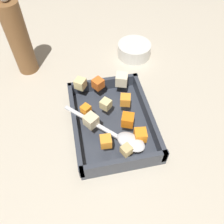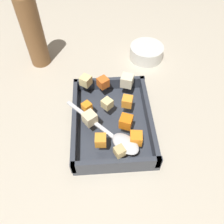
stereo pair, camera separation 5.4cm
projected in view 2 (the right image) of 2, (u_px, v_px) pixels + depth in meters
The scene contains 16 objects.
ground_plane at pixel (113, 130), 0.67m from camera, with size 4.00×4.00×0.00m, color #BCB29E.
baking_dish at pixel (112, 122), 0.66m from camera, with size 0.29×0.21×0.05m.
carrot_chunk_far_left at pixel (101, 140), 0.57m from camera, with size 0.03×0.03×0.03m, color orange.
carrot_chunk_near_right at pixel (136, 138), 0.57m from camera, with size 0.03×0.03×0.03m, color orange.
carrot_chunk_corner_se at pixel (87, 106), 0.64m from camera, with size 0.02×0.02×0.02m, color orange.
carrot_chunk_mid_right at pixel (127, 101), 0.64m from camera, with size 0.03×0.03×0.03m, color orange.
carrot_chunk_mid_left at pixel (126, 122), 0.60m from camera, with size 0.03×0.03×0.03m, color orange.
carrot_chunk_near_spoon at pixel (103, 82), 0.69m from camera, with size 0.03×0.03×0.03m, color orange.
potato_chunk_corner_ne at pixel (127, 81), 0.69m from camera, with size 0.03×0.03×0.03m, color beige.
potato_chunk_heap_top at pixel (120, 151), 0.55m from camera, with size 0.02×0.02×0.02m, color tan.
potato_chunk_under_handle at pixel (86, 81), 0.69m from camera, with size 0.03×0.03×0.03m, color #E0CC89.
potato_chunk_far_right at pixel (107, 104), 0.64m from camera, with size 0.03×0.03×0.03m, color #E0CC89.
potato_chunk_front_center at pixel (90, 118), 0.61m from camera, with size 0.03×0.03×0.03m, color beige.
serving_spoon at pixel (121, 140), 0.57m from camera, with size 0.20×0.19×0.02m.
pepper_mill at pixel (33, 32), 0.76m from camera, with size 0.07×0.07×0.26m.
small_prep_bowl at pixel (146, 52), 0.85m from camera, with size 0.12×0.12×0.05m, color silver.
Camera 2 is at (-0.38, 0.03, 0.55)m, focal length 38.07 mm.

